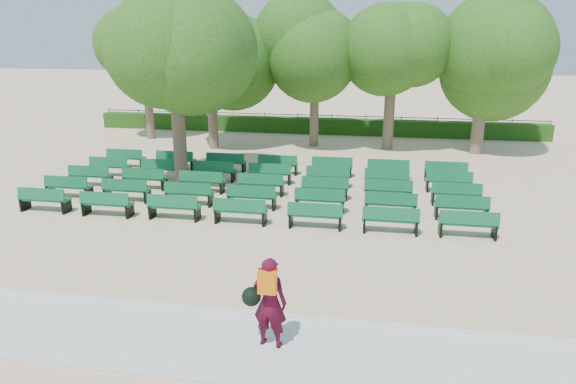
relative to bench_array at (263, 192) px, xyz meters
name	(u,v)px	position (x,y,z in m)	size (l,w,h in m)	color
ground	(262,213)	(0.41, -1.98, -0.09)	(120.00, 120.00, 0.00)	#D4B18D
paving	(180,341)	(0.41, -9.38, -0.06)	(30.00, 2.20, 0.06)	silver
curb	(199,309)	(0.41, -8.23, -0.04)	(30.00, 0.12, 0.10)	silver
hedge	(314,126)	(0.41, 12.02, 0.36)	(26.00, 0.70, 0.90)	#204B13
fence	(314,132)	(0.41, 12.42, -0.09)	(26.00, 0.10, 1.02)	black
tree_line	(304,148)	(0.41, 8.02, -0.09)	(21.80, 6.80, 7.04)	#2D6019
bench_array	(263,192)	(0.00, 0.00, 0.00)	(1.69, 0.64, 1.04)	#105D33
tree_among	(175,70)	(-3.47, 0.99, 4.26)	(4.79, 4.79, 6.53)	brown
person	(268,301)	(2.14, -9.26, 0.90)	(0.86, 0.55, 1.78)	#43091A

